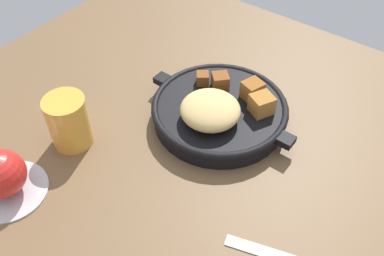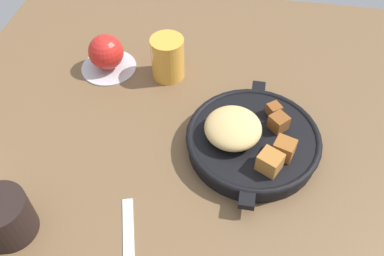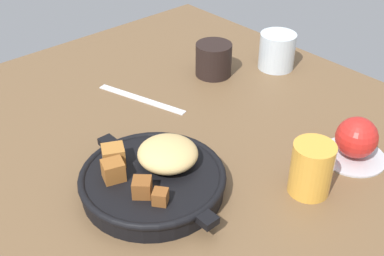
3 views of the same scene
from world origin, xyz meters
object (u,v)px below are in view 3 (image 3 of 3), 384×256
object	(u,v)px
cast_iron_skillet	(154,177)
butter_knife	(141,99)
juice_glass_amber	(311,169)
water_glass_short	(277,51)
coffee_mug_dark	(214,59)
red_apple	(357,138)

from	to	relation	value
cast_iron_skillet	butter_knife	size ratio (longest dim) A/B	1.32
cast_iron_skillet	juice_glass_amber	world-z (taller)	juice_glass_amber
juice_glass_amber	water_glass_short	distance (cm)	41.55
cast_iron_skillet	butter_knife	distance (cm)	27.63
coffee_mug_dark	juice_glass_amber	distance (cm)	40.48
red_apple	coffee_mug_dark	distance (cm)	37.39
coffee_mug_dark	juice_glass_amber	bearing A→B (deg)	-22.55
butter_knife	coffee_mug_dark	xyz separation A→B (cm)	(1.91, 18.34, 3.40)
red_apple	coffee_mug_dark	world-z (taller)	red_apple
red_apple	coffee_mug_dark	size ratio (longest dim) A/B	0.89
cast_iron_skillet	coffee_mug_dark	bearing A→B (deg)	122.65
butter_knife	cast_iron_skillet	bearing A→B (deg)	-49.69
red_apple	coffee_mug_dark	bearing A→B (deg)	175.32
cast_iron_skillet	butter_knife	world-z (taller)	cast_iron_skillet
cast_iron_skillet	water_glass_short	world-z (taller)	water_glass_short
red_apple	butter_knife	bearing A→B (deg)	-158.67
juice_glass_amber	cast_iron_skillet	bearing A→B (deg)	-132.33
coffee_mug_dark	water_glass_short	xyz separation A→B (cm)	(6.95, 12.78, 0.44)
coffee_mug_dark	water_glass_short	size ratio (longest dim) A/B	0.97
butter_knife	water_glass_short	size ratio (longest dim) A/B	2.54
red_apple	juice_glass_amber	world-z (taller)	juice_glass_amber
coffee_mug_dark	water_glass_short	world-z (taller)	water_glass_short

